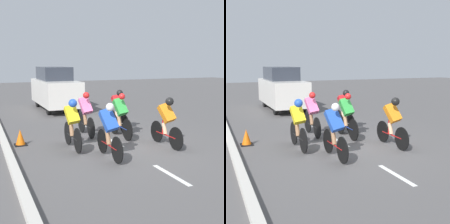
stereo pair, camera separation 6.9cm
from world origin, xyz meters
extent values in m
plane|color=#565454|center=(0.00, 0.00, 0.00)|extent=(60.00, 60.00, 0.00)
cube|color=white|center=(0.00, 2.61, 0.00)|extent=(0.12, 1.40, 0.01)
cube|color=white|center=(0.00, -0.59, 0.00)|extent=(0.12, 1.40, 0.01)
cube|color=white|center=(0.00, -3.79, 0.00)|extent=(0.12, 1.40, 0.01)
cube|color=beige|center=(3.20, -0.59, 0.07)|extent=(0.20, 26.30, 0.14)
cylinder|color=black|center=(1.41, -0.82, 0.35)|extent=(0.03, 0.71, 0.71)
cylinder|color=black|center=(1.41, 0.17, 0.35)|extent=(0.03, 0.71, 0.71)
cylinder|color=black|center=(1.41, -0.32, 0.35)|extent=(0.04, 0.99, 0.04)
cylinder|color=black|center=(1.41, -0.50, 0.56)|extent=(0.04, 0.04, 0.42)
cylinder|color=green|center=(1.41, -0.37, 0.45)|extent=(0.07, 0.07, 0.16)
cylinder|color=#9E704C|center=(1.41, -0.40, 0.53)|extent=(0.12, 0.23, 0.36)
cube|color=yellow|center=(1.44, -0.22, 1.02)|extent=(0.39, 0.45, 0.57)
sphere|color=blue|center=(1.48, 0.00, 1.38)|extent=(0.24, 0.24, 0.24)
cylinder|color=black|center=(-1.24, -0.02, 0.33)|extent=(0.03, 0.67, 0.67)
cylinder|color=black|center=(-1.24, 1.01, 0.33)|extent=(0.03, 0.67, 0.67)
cylinder|color=red|center=(-1.24, 0.50, 0.33)|extent=(0.04, 1.03, 0.04)
cylinder|color=red|center=(-1.24, 0.32, 0.54)|extent=(0.04, 0.04, 0.42)
cylinder|color=green|center=(-1.24, 0.45, 0.43)|extent=(0.07, 0.07, 0.16)
cylinder|color=#DBAD84|center=(-1.24, 0.42, 0.51)|extent=(0.12, 0.23, 0.36)
cube|color=orange|center=(-1.18, 0.60, 1.02)|extent=(0.44, 0.48, 0.62)
sphere|color=black|center=(-1.12, 0.82, 1.39)|extent=(0.24, 0.24, 0.24)
cylinder|color=black|center=(-0.76, -2.41, 0.35)|extent=(0.03, 0.70, 0.70)
cylinder|color=black|center=(-0.76, -1.37, 0.35)|extent=(0.03, 0.70, 0.70)
cylinder|color=#B7B7BC|center=(-0.76, -1.89, 0.35)|extent=(0.04, 1.04, 0.04)
cylinder|color=#B7B7BC|center=(-0.76, -2.07, 0.56)|extent=(0.04, 0.04, 0.42)
cylinder|color=green|center=(-0.76, -1.94, 0.45)|extent=(0.07, 0.07, 0.16)
cylinder|color=beige|center=(-0.76, -1.97, 0.53)|extent=(0.12, 0.23, 0.36)
cube|color=red|center=(-0.72, -1.79, 1.05)|extent=(0.40, 0.49, 0.62)
sphere|color=black|center=(-0.68, -1.57, 1.43)|extent=(0.22, 0.22, 0.22)
cylinder|color=black|center=(0.52, -2.21, 0.35)|extent=(0.03, 0.70, 0.70)
cylinder|color=black|center=(0.52, -1.23, 0.35)|extent=(0.03, 0.70, 0.70)
cylinder|color=black|center=(0.52, -1.72, 0.35)|extent=(0.04, 0.99, 0.04)
cylinder|color=black|center=(0.52, -1.89, 0.56)|extent=(0.04, 0.04, 0.42)
cylinder|color=white|center=(0.52, -1.77, 0.45)|extent=(0.07, 0.07, 0.16)
cylinder|color=#9E704C|center=(0.52, -1.79, 0.53)|extent=(0.12, 0.23, 0.36)
cube|color=pink|center=(0.56, -1.62, 1.05)|extent=(0.41, 0.48, 0.61)
sphere|color=red|center=(0.61, -1.40, 1.42)|extent=(0.21, 0.21, 0.21)
cylinder|color=black|center=(-0.45, -1.55, 0.35)|extent=(0.03, 0.70, 0.70)
cylinder|color=black|center=(-0.45, -0.50, 0.35)|extent=(0.03, 0.70, 0.70)
cylinder|color=navy|center=(-0.45, -1.02, 0.35)|extent=(0.04, 1.05, 0.04)
cylinder|color=navy|center=(-0.45, -1.21, 0.56)|extent=(0.04, 0.04, 0.42)
cylinder|color=#1999D8|center=(-0.45, -1.07, 0.45)|extent=(0.07, 0.07, 0.16)
cylinder|color=tan|center=(-0.45, -1.10, 0.53)|extent=(0.12, 0.23, 0.36)
cube|color=green|center=(-0.40, -0.92, 1.04)|extent=(0.41, 0.48, 0.62)
sphere|color=red|center=(-0.35, -0.70, 1.41)|extent=(0.20, 0.20, 0.20)
cylinder|color=black|center=(0.78, 0.42, 0.34)|extent=(0.03, 0.68, 0.68)
cylinder|color=black|center=(0.78, 1.40, 0.34)|extent=(0.03, 0.68, 0.68)
cylinder|color=red|center=(0.78, 0.91, 0.34)|extent=(0.04, 0.98, 0.04)
cylinder|color=red|center=(0.78, 0.74, 0.55)|extent=(0.04, 0.04, 0.42)
cylinder|color=yellow|center=(0.78, 0.86, 0.44)|extent=(0.07, 0.07, 0.16)
cylinder|color=#9E704C|center=(0.78, 0.84, 0.52)|extent=(0.12, 0.23, 0.36)
cube|color=blue|center=(0.84, 1.01, 1.04)|extent=(0.43, 0.49, 0.63)
sphere|color=white|center=(0.90, 1.23, 1.40)|extent=(0.20, 0.20, 0.20)
cylinder|color=black|center=(-0.57, -6.34, 0.32)|extent=(0.14, 0.64, 0.64)
cylinder|color=black|center=(0.79, -6.34, 0.32)|extent=(0.14, 0.64, 0.64)
cylinder|color=black|center=(-0.57, -9.14, 0.32)|extent=(0.14, 0.64, 0.64)
cylinder|color=black|center=(0.79, -9.14, 0.32)|extent=(0.14, 0.64, 0.64)
cube|color=silver|center=(0.11, -7.74, 0.93)|extent=(1.70, 4.51, 1.22)
cube|color=#2D333D|center=(0.11, -7.97, 1.88)|extent=(1.39, 2.48, 0.67)
cube|color=black|center=(2.75, -1.32, 0.01)|extent=(0.36, 0.36, 0.03)
cone|color=orange|center=(2.75, -1.32, 0.26)|extent=(0.28, 0.28, 0.46)
camera|label=1|loc=(3.89, 8.17, 2.52)|focal=50.00mm
camera|label=2|loc=(3.83, 8.20, 2.52)|focal=50.00mm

